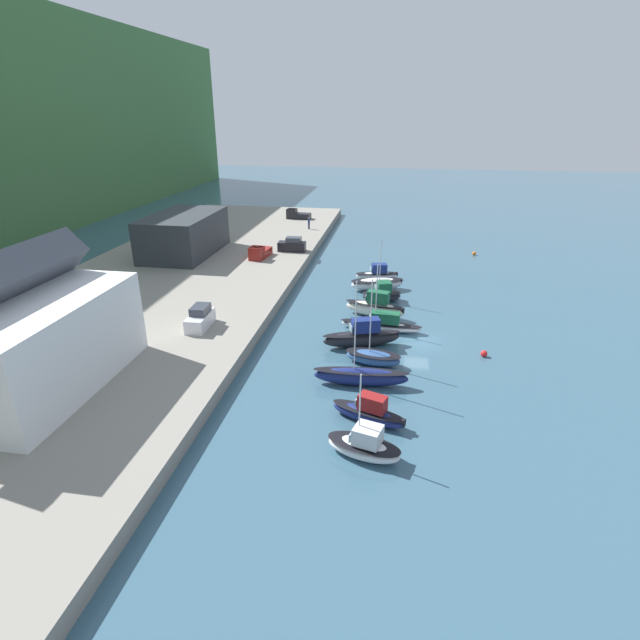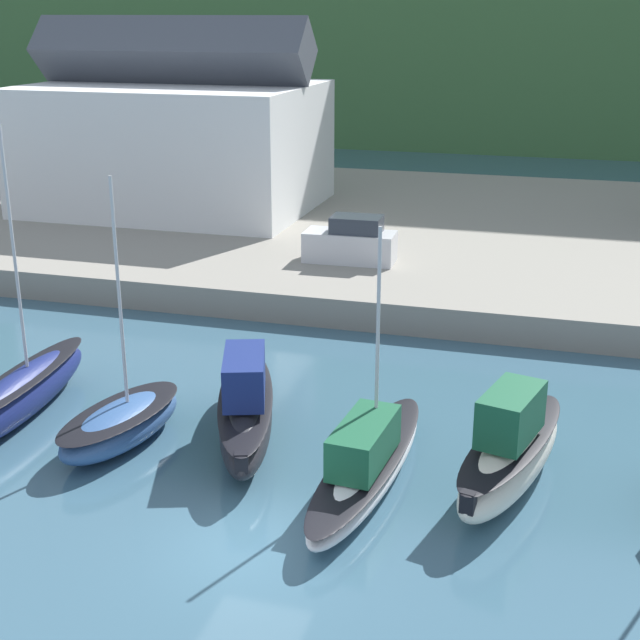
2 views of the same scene
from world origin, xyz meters
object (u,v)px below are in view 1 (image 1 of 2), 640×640
Objects in this scene: moored_boat_4 at (362,336)px; person_on_quay at (309,223)px; parked_car_0 at (292,245)px; parked_car_1 at (200,318)px; moored_boat_9 at (377,274)px; moored_boat_0 at (364,445)px; moored_boat_2 at (361,376)px; moored_boat_5 at (382,324)px; pickup_truck_0 at (297,214)px; moored_boat_6 at (375,307)px; pickup_truck_1 at (259,252)px; mooring_buoy_1 at (484,354)px; mooring_buoy_0 at (474,253)px; moored_boat_1 at (369,412)px; moored_boat_3 at (373,357)px; moored_boat_7 at (382,294)px; moored_boat_8 at (377,284)px.

person_on_quay is at bearing -1.78° from moored_boat_4.
parked_car_0 is 1.00× the size of parked_car_1.
moored_boat_9 is 1.42× the size of parked_car_1.
parked_car_0 is at bearing 33.78° from moored_boat_0.
moored_boat_5 is (11.61, -1.17, -0.10)m from moored_boat_2.
parked_car_1 is at bearing 63.89° from moored_boat_0.
moored_boat_4 is 1.63× the size of pickup_truck_0.
pickup_truck_1 is (16.66, 18.02, 0.98)m from moored_boat_6.
moored_boat_4 is 12.61× the size of mooring_buoy_1.
parked_car_0 reaches higher than moored_boat_4.
moored_boat_2 is at bearing -160.76° from pickup_truck_0.
moored_boat_2 is at bearing 161.89° from mooring_buoy_0.
parked_car_1 is at bearing 176.77° from person_on_quay.
pickup_truck_1 reaches higher than mooring_buoy_0.
moored_boat_3 is (9.18, 0.31, -0.13)m from moored_boat_1.
moored_boat_3 is at bearing -14.27° from moored_boat_2.
moored_boat_2 is 1.87× the size of pickup_truck_1.
moored_boat_5 is 2.03× the size of parked_car_0.
moored_boat_7 is 3.98m from moored_boat_8.
moored_boat_4 is at bearing 162.49° from moored_boat_5.
moored_boat_1 is 1.25× the size of pickup_truck_0.
pickup_truck_0 is at bearing 28.47° from mooring_buoy_1.
moored_boat_2 is 24.33m from moored_boat_8.
moored_boat_0 is 4.06m from moored_boat_1.
moored_boat_0 is 13.25m from moored_boat_3.
moored_boat_2 is 1.91× the size of pickup_truck_0.
moored_boat_1 is at bearing 141.34° from mooring_buoy_1.
moored_boat_3 is 41.74m from mooring_buoy_0.
moored_boat_5 is at bearing -151.71° from moored_boat_6.
moored_boat_5 is 14.68× the size of mooring_buoy_0.
moored_boat_3 reaches higher than moored_boat_7.
moored_boat_2 is 28.62m from moored_boat_9.
mooring_buoy_0 is at bearing -5.14° from mooring_buoy_1.
moored_boat_6 reaches higher than moored_boat_8.
moored_boat_4 is (16.75, 1.59, 0.22)m from moored_boat_0.
parked_car_0 reaches higher than pickup_truck_0.
moored_boat_7 is at bearing 8.72° from moored_boat_6.
moored_boat_7 is 1.28× the size of moored_boat_9.
moored_boat_2 is at bearing 168.55° from moored_boat_9.
moored_boat_4 is 1.84× the size of parked_car_1.
moored_boat_3 is 50.40m from person_on_quay.
moored_boat_1 is 1.41× the size of parked_car_0.
mooring_buoy_0 is at bearing -54.36° from moored_boat_8.
person_on_quay is at bearing -152.42° from pickup_truck_0.
moored_boat_5 is at bearing -9.09° from moored_boat_2.
pickup_truck_1 is at bearing 43.86° from moored_boat_3.
moored_boat_5 is (7.66, -0.41, 0.06)m from moored_boat_3.
pickup_truck_0 reaches higher than moored_boat_9.
parked_car_0 is 0.89× the size of pickup_truck_0.
moored_boat_0 is 9.35m from moored_boat_2.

